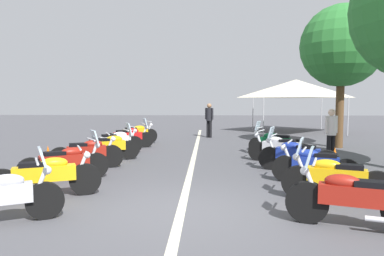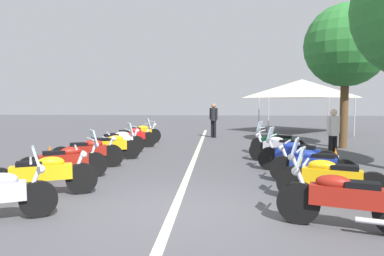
{
  "view_description": "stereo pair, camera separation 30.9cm",
  "coord_description": "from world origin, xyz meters",
  "px_view_note": "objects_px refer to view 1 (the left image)",
  "views": [
    {
      "loc": [
        -6.17,
        -0.46,
        1.96
      ],
      "look_at": [
        4.57,
        0.0,
        1.12
      ],
      "focal_mm": 33.62,
      "sensor_mm": 36.0,
      "label": 1
    },
    {
      "loc": [
        -6.17,
        -0.77,
        1.96
      ],
      "look_at": [
        4.57,
        0.0,
        1.12
      ],
      "focal_mm": 33.62,
      "sensor_mm": 36.0,
      "label": 2
    }
  ],
  "objects_px": {
    "motorcycle_left_row_4": "(110,146)",
    "motorcycle_left_row_7": "(136,134)",
    "motorcycle_left_row_1": "(46,176)",
    "bystander_0": "(331,130)",
    "motorcycle_right_row_2": "(314,165)",
    "motorcycle_right_row_1": "(335,178)",
    "motorcycle_right_row_4": "(280,148)",
    "motorcycle_right_row_0": "(352,198)",
    "motorcycle_left_row_5": "(116,142)",
    "traffic_cone_1": "(335,158)",
    "traffic_cone_0": "(48,156)",
    "roadside_tree_0": "(342,46)",
    "motorcycle_right_row_3": "(296,155)",
    "motorcycle_left_row_3": "(87,153)",
    "bystander_1": "(209,117)",
    "motorcycle_left_row_6": "(129,137)",
    "motorcycle_right_row_5": "(275,142)",
    "motorcycle_left_row_2": "(66,162)",
    "event_tent": "(296,89)"
  },
  "relations": [
    {
      "from": "motorcycle_left_row_4",
      "to": "motorcycle_left_row_7",
      "type": "bearing_deg",
      "value": 63.22
    },
    {
      "from": "motorcycle_left_row_5",
      "to": "traffic_cone_1",
      "type": "height_order",
      "value": "motorcycle_left_row_5"
    },
    {
      "from": "motorcycle_left_row_6",
      "to": "motorcycle_right_row_2",
      "type": "relative_size",
      "value": 1.04
    },
    {
      "from": "motorcycle_left_row_5",
      "to": "traffic_cone_0",
      "type": "relative_size",
      "value": 2.95
    },
    {
      "from": "motorcycle_right_row_2",
      "to": "traffic_cone_1",
      "type": "relative_size",
      "value": 3.12
    },
    {
      "from": "motorcycle_left_row_4",
      "to": "event_tent",
      "type": "bearing_deg",
      "value": 24.55
    },
    {
      "from": "motorcycle_right_row_5",
      "to": "motorcycle_right_row_2",
      "type": "bearing_deg",
      "value": 117.58
    },
    {
      "from": "motorcycle_right_row_3",
      "to": "motorcycle_right_row_4",
      "type": "xyz_separation_m",
      "value": [
        1.52,
        0.16,
        -0.02
      ]
    },
    {
      "from": "motorcycle_left_row_1",
      "to": "motorcycle_right_row_4",
      "type": "xyz_separation_m",
      "value": [
        4.41,
        -5.48,
        -0.01
      ]
    },
    {
      "from": "motorcycle_left_row_1",
      "to": "motorcycle_left_row_3",
      "type": "bearing_deg",
      "value": 68.83
    },
    {
      "from": "motorcycle_left_row_2",
      "to": "traffic_cone_0",
      "type": "bearing_deg",
      "value": 89.9
    },
    {
      "from": "motorcycle_left_row_6",
      "to": "bystander_1",
      "type": "height_order",
      "value": "bystander_1"
    },
    {
      "from": "motorcycle_left_row_6",
      "to": "motorcycle_right_row_0",
      "type": "bearing_deg",
      "value": -82.27
    },
    {
      "from": "motorcycle_left_row_5",
      "to": "motorcycle_right_row_2",
      "type": "xyz_separation_m",
      "value": [
        -4.39,
        -5.8,
        0.0
      ]
    },
    {
      "from": "motorcycle_left_row_5",
      "to": "event_tent",
      "type": "xyz_separation_m",
      "value": [
        9.43,
        -8.69,
        2.19
      ]
    },
    {
      "from": "motorcycle_left_row_3",
      "to": "bystander_1",
      "type": "xyz_separation_m",
      "value": [
        8.73,
        -3.5,
        0.59
      ]
    },
    {
      "from": "motorcycle_left_row_5",
      "to": "traffic_cone_1",
      "type": "relative_size",
      "value": 2.95
    },
    {
      "from": "motorcycle_left_row_7",
      "to": "roadside_tree_0",
      "type": "bearing_deg",
      "value": -41.11
    },
    {
      "from": "bystander_0",
      "to": "motorcycle_right_row_1",
      "type": "bearing_deg",
      "value": -46.82
    },
    {
      "from": "motorcycle_left_row_3",
      "to": "traffic_cone_1",
      "type": "bearing_deg",
      "value": -19.94
    },
    {
      "from": "motorcycle_left_row_6",
      "to": "motorcycle_right_row_4",
      "type": "distance_m",
      "value": 6.28
    },
    {
      "from": "motorcycle_left_row_1",
      "to": "motorcycle_left_row_7",
      "type": "relative_size",
      "value": 1.14
    },
    {
      "from": "motorcycle_left_row_7",
      "to": "traffic_cone_1",
      "type": "xyz_separation_m",
      "value": [
        -5.43,
        -6.84,
        -0.17
      ]
    },
    {
      "from": "motorcycle_right_row_4",
      "to": "motorcycle_right_row_0",
      "type": "bearing_deg",
      "value": 114.25
    },
    {
      "from": "motorcycle_right_row_3",
      "to": "motorcycle_left_row_1",
      "type": "bearing_deg",
      "value": 50.99
    },
    {
      "from": "traffic_cone_0",
      "to": "event_tent",
      "type": "relative_size",
      "value": 0.12
    },
    {
      "from": "motorcycle_right_row_1",
      "to": "motorcycle_right_row_2",
      "type": "relative_size",
      "value": 1.03
    },
    {
      "from": "motorcycle_left_row_7",
      "to": "motorcycle_right_row_3",
      "type": "bearing_deg",
      "value": -82.14
    },
    {
      "from": "motorcycle_left_row_5",
      "to": "motorcycle_left_row_7",
      "type": "relative_size",
      "value": 1.01
    },
    {
      "from": "motorcycle_left_row_3",
      "to": "bystander_0",
      "type": "distance_m",
      "value": 7.61
    },
    {
      "from": "motorcycle_left_row_3",
      "to": "motorcycle_right_row_5",
      "type": "distance_m",
      "value": 6.45
    },
    {
      "from": "motorcycle_left_row_2",
      "to": "motorcycle_right_row_5",
      "type": "distance_m",
      "value": 7.25
    },
    {
      "from": "motorcycle_left_row_6",
      "to": "event_tent",
      "type": "relative_size",
      "value": 0.39
    },
    {
      "from": "motorcycle_right_row_2",
      "to": "motorcycle_right_row_1",
      "type": "bearing_deg",
      "value": 108.56
    },
    {
      "from": "motorcycle_left_row_2",
      "to": "motorcycle_right_row_3",
      "type": "relative_size",
      "value": 0.91
    },
    {
      "from": "motorcycle_left_row_3",
      "to": "motorcycle_left_row_5",
      "type": "height_order",
      "value": "motorcycle_left_row_3"
    },
    {
      "from": "bystander_1",
      "to": "motorcycle_left_row_6",
      "type": "bearing_deg",
      "value": -177.7
    },
    {
      "from": "bystander_1",
      "to": "roadside_tree_0",
      "type": "relative_size",
      "value": 0.31
    },
    {
      "from": "motorcycle_left_row_3",
      "to": "motorcycle_left_row_6",
      "type": "xyz_separation_m",
      "value": [
        4.46,
        -0.2,
        0.01
      ]
    },
    {
      "from": "motorcycle_left_row_1",
      "to": "motorcycle_left_row_6",
      "type": "distance_m",
      "value": 7.51
    },
    {
      "from": "motorcycle_right_row_1",
      "to": "bystander_0",
      "type": "height_order",
      "value": "bystander_0"
    },
    {
      "from": "event_tent",
      "to": "motorcycle_left_row_4",
      "type": "bearing_deg",
      "value": 141.78
    },
    {
      "from": "motorcycle_right_row_1",
      "to": "motorcycle_right_row_3",
      "type": "xyz_separation_m",
      "value": [
        2.91,
        0.02,
        -0.0
      ]
    },
    {
      "from": "motorcycle_left_row_3",
      "to": "motorcycle_right_row_1",
      "type": "height_order",
      "value": "motorcycle_right_row_1"
    },
    {
      "from": "motorcycle_left_row_1",
      "to": "bystander_0",
      "type": "height_order",
      "value": "bystander_0"
    },
    {
      "from": "traffic_cone_0",
      "to": "roadside_tree_0",
      "type": "distance_m",
      "value": 11.74
    },
    {
      "from": "motorcycle_left_row_4",
      "to": "motorcycle_right_row_4",
      "type": "bearing_deg",
      "value": -27.83
    },
    {
      "from": "motorcycle_left_row_1",
      "to": "motorcycle_left_row_4",
      "type": "relative_size",
      "value": 1.11
    },
    {
      "from": "motorcycle_left_row_7",
      "to": "motorcycle_right_row_2",
      "type": "relative_size",
      "value": 0.93
    },
    {
      "from": "motorcycle_left_row_1",
      "to": "motorcycle_right_row_4",
      "type": "distance_m",
      "value": 7.03
    }
  ]
}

